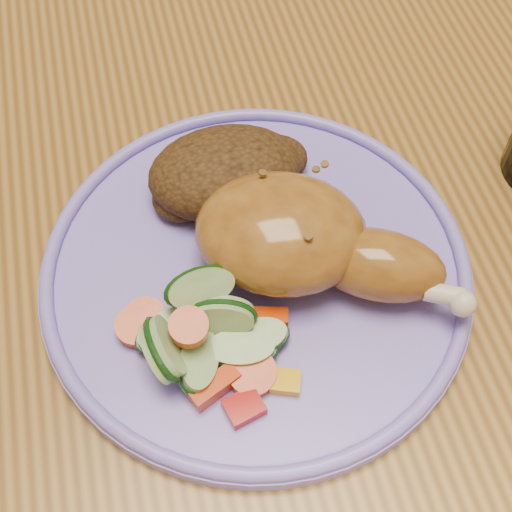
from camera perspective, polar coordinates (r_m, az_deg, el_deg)
The scene contains 7 objects.
ground at distance 1.24m, azimuth -0.15°, elevation -15.26°, with size 4.00×4.00×0.00m, color brown.
dining_table at distance 0.64m, azimuth -0.28°, elevation 3.22°, with size 0.90×1.40×0.75m.
plate at distance 0.50m, azimuth 0.00°, elevation -1.30°, with size 0.30×0.30×0.01m, color #7C6CD8.
plate_rim at distance 0.50m, azimuth 0.00°, elevation -0.63°, with size 0.30×0.30×0.01m, color #7C6CD8.
chicken_leg at distance 0.48m, azimuth 3.90°, elevation 1.23°, with size 0.18×0.15×0.06m.
rice_pilaf at distance 0.53m, azimuth -2.26°, elevation 6.69°, with size 0.12×0.08×0.05m.
vegetable_pile at distance 0.46m, azimuth -4.05°, elevation -6.45°, with size 0.11×0.11×0.05m.
Camera 1 is at (-0.09, -0.37, 1.19)m, focal length 50.00 mm.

